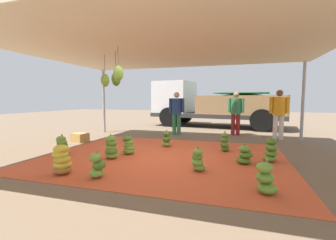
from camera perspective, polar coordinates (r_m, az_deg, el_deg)
name	(u,v)px	position (r m, az deg, el deg)	size (l,w,h in m)	color
ground_plane	(189,137)	(8.60, 5.23, -4.34)	(40.00, 40.00, 0.00)	brown
tarp_orange	(164,156)	(5.75, -0.96, -9.04)	(5.75, 4.66, 0.01)	#D1512D
tent_canopy	(162,47)	(5.64, -1.53, 17.77)	(8.00, 7.00, 2.73)	#9EA0A5
banana_bunch_0	(97,166)	(4.38, -17.30, -10.95)	(0.38, 0.38, 0.49)	#75A83D
banana_bunch_1	(111,148)	(5.63, -14.01, -6.78)	(0.44, 0.44, 0.58)	#75A83D
banana_bunch_2	(198,160)	(4.60, 7.48, -9.98)	(0.35, 0.35, 0.49)	#6B9E38
banana_bunch_3	(62,146)	(6.43, -24.87, -5.89)	(0.40, 0.38, 0.52)	#75A83D
banana_bunch_4	(166,139)	(6.82, -0.44, -4.87)	(0.38, 0.42, 0.51)	#75A83D
banana_bunch_5	(225,143)	(6.38, 14.01, -5.57)	(0.31, 0.32, 0.55)	#477523
banana_bunch_6	(62,160)	(4.80, -25.03, -9.13)	(0.45, 0.45, 0.60)	#996628
banana_bunch_7	(129,145)	(5.99, -9.81, -6.29)	(0.38, 0.38, 0.51)	#6B9E38
banana_bunch_8	(271,151)	(5.67, 24.31, -7.11)	(0.40, 0.42, 0.58)	#60932D
banana_bunch_9	(245,155)	(5.31, 18.59, -8.38)	(0.45, 0.45, 0.45)	#477523
banana_bunch_10	(266,179)	(3.80, 23.21, -13.41)	(0.42, 0.39, 0.52)	#60932D
cargo_truck_main	(211,104)	(12.26, 10.74, 4.02)	(6.90, 3.35, 2.40)	#2D2D2D
worker_0	(236,110)	(9.42, 16.60, 2.39)	(0.63, 0.38, 1.71)	maroon
worker_1	(279,111)	(8.94, 25.98, 2.12)	(0.64, 0.39, 1.75)	silver
worker_2	(177,110)	(9.07, 2.17, 2.51)	(0.63, 0.38, 1.71)	#337A4C
crate_0	(80,137)	(8.23, -21.16, -4.08)	(0.53, 0.38, 0.29)	#B78947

